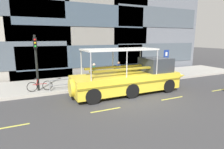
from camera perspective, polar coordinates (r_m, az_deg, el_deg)
The scene contains 12 objects.
ground_plane at distance 12.36m, azimuth 6.49°, elevation -7.42°, with size 120.00×120.00×0.00m, color #3D3D3F.
sidewalk at distance 17.17m, azimuth -3.24°, elevation -1.70°, with size 32.00×4.80×0.18m, color #A8A59E.
curb_edge at distance 14.95m, azimuth 0.30°, elevation -3.65°, with size 32.00×0.18×0.18m, color #B2ADA3.
lane_centreline at distance 11.51m, azimuth 9.29°, elevation -8.92°, with size 25.80×0.12×0.01m.
curb_guardrail at distance 15.38m, azimuth 1.98°, elevation -0.78°, with size 11.10×0.09×0.82m.
traffic_light_pole at distance 14.00m, azimuth -22.52°, elevation 4.90°, with size 0.24×0.46×3.98m.
parking_sign at distance 18.32m, azimuth 16.38°, elevation 4.68°, with size 0.60×0.12×2.65m.
leaned_bicycle at distance 14.23m, azimuth -21.52°, elevation -3.30°, with size 1.74×0.46×0.96m.
duck_tour_boat at distance 13.44m, azimuth 6.59°, elevation -1.13°, with size 9.71×2.48×3.24m.
pedestrian_near_bow at distance 17.68m, azimuth 10.87°, elevation 1.93°, with size 0.29×0.40×1.57m.
pedestrian_mid_left at distance 16.68m, azimuth 2.06°, elevation 1.76°, with size 0.48×0.23×1.66m.
pedestrian_mid_right at distance 15.25m, azimuth -5.59°, elevation 0.95°, with size 0.29×0.47×1.73m.
Camera 1 is at (-6.14, -9.97, 3.96)m, focal length 29.41 mm.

